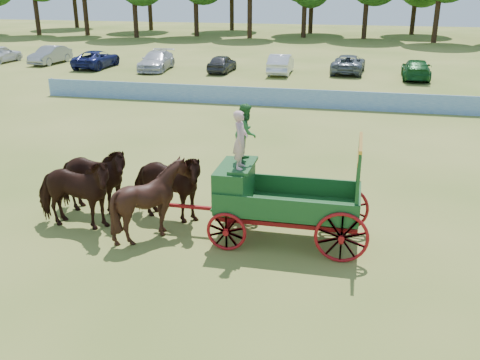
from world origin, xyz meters
name	(u,v)px	position (x,y,z in m)	size (l,w,h in m)	color
ground	(159,249)	(0.00, 0.00, 0.00)	(160.00, 160.00, 0.00)	#9E9447
horse_lead_left	(74,193)	(-2.79, 0.74, 1.10)	(1.18, 2.60, 2.19)	black
horse_lead_right	(92,180)	(-2.79, 1.84, 1.10)	(1.18, 2.60, 2.19)	black
horse_wheel_left	(153,200)	(-0.39, 0.74, 1.10)	(1.77, 1.99, 2.20)	black
horse_wheel_right	(166,186)	(-0.39, 1.84, 1.10)	(1.18, 2.60, 2.19)	black
farm_dray	(262,183)	(2.56, 1.32, 1.64)	(6.00, 2.00, 3.73)	#A81013
sponsor_banner	(252,96)	(-1.00, 18.00, 0.53)	(26.00, 0.08, 1.05)	#1F62AD
parked_cars	(193,61)	(-8.23, 29.68, 0.73)	(37.06, 7.14, 1.55)	silver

